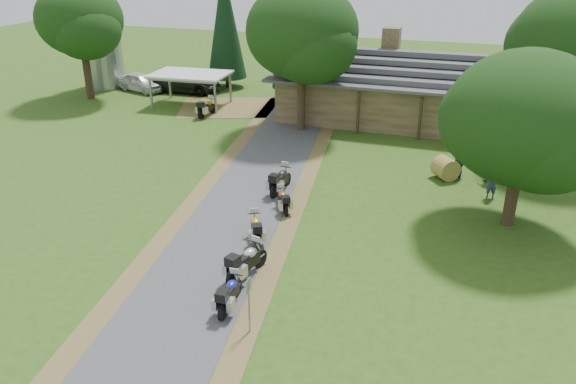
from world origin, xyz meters
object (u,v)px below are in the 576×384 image
(motorcycle_row_a, at_px, (230,292))
(motorcycle_row_b, at_px, (247,260))
(car_white_sedan, at_px, (141,80))
(motorcycle_row_d, at_px, (283,199))
(car_dark_suv, at_px, (187,78))
(motorcycle_row_e, at_px, (281,179))
(hay_bale, at_px, (445,168))
(carport, at_px, (191,89))
(motorcycle_carport_a, at_px, (207,107))
(silo, at_px, (101,47))
(lodge, at_px, (429,87))
(motorcycle_row_c, at_px, (256,227))

(motorcycle_row_a, relative_size, motorcycle_row_b, 0.86)
(car_white_sedan, xyz_separation_m, motorcycle_row_d, (19.10, -18.18, -0.41))
(car_dark_suv, distance_m, motorcycle_row_d, 24.45)
(motorcycle_row_e, xyz_separation_m, hay_bale, (7.81, 4.47, -0.11))
(car_white_sedan, distance_m, motorcycle_row_e, 24.44)
(car_white_sedan, relative_size, hay_bale, 4.90)
(motorcycle_row_b, bearing_deg, carport, 46.78)
(motorcycle_carport_a, bearing_deg, carport, 51.83)
(silo, height_order, motorcycle_carport_a, silo)
(motorcycle_row_e, bearing_deg, carport, 46.29)
(car_white_sedan, bearing_deg, lodge, -74.47)
(carport, xyz_separation_m, motorcycle_row_b, (13.47, -21.39, -0.53))
(motorcycle_row_a, height_order, motorcycle_carport_a, motorcycle_carport_a)
(motorcycle_carport_a, bearing_deg, silo, 72.00)
(silo, height_order, motorcycle_row_a, silo)
(car_white_sedan, bearing_deg, hay_bale, -96.03)
(motorcycle_row_a, xyz_separation_m, motorcycle_row_b, (-0.20, 2.03, 0.10))
(carport, relative_size, motorcycle_row_b, 2.73)
(lodge, xyz_separation_m, motorcycle_carport_a, (-15.32, -3.93, -1.75))
(hay_bale, bearing_deg, silo, 157.96)
(silo, relative_size, hay_bale, 5.79)
(motorcycle_row_a, bearing_deg, motorcycle_carport_a, 24.46)
(car_white_sedan, distance_m, motorcycle_row_c, 28.59)
(motorcycle_row_d, xyz_separation_m, motorcycle_carport_a, (-10.43, 13.14, 0.14))
(carport, height_order, motorcycle_row_a, carport)
(motorcycle_row_b, distance_m, motorcycle_carport_a, 22.04)
(motorcycle_row_a, relative_size, motorcycle_row_e, 0.88)
(car_white_sedan, height_order, motorcycle_carport_a, car_white_sedan)
(carport, bearing_deg, motorcycle_row_a, -63.91)
(silo, xyz_separation_m, motorcycle_row_b, (23.53, -24.49, -2.72))
(car_dark_suv, height_order, motorcycle_row_b, car_dark_suv)
(motorcycle_row_b, height_order, motorcycle_row_d, motorcycle_row_b)
(motorcycle_row_b, height_order, motorcycle_row_e, motorcycle_row_b)
(lodge, height_order, car_white_sedan, lodge)
(car_dark_suv, bearing_deg, lodge, -99.54)
(carport, xyz_separation_m, motorcycle_row_e, (12.06, -13.48, -0.55))
(lodge, bearing_deg, motorcycle_row_c, -103.87)
(car_white_sedan, distance_m, motorcycle_row_d, 26.37)
(hay_bale, bearing_deg, lodge, 101.25)
(lodge, height_order, motorcycle_row_c, lodge)
(motorcycle_row_c, bearing_deg, motorcycle_row_b, 167.46)
(carport, bearing_deg, car_white_sedan, 152.20)
(motorcycle_row_c, bearing_deg, lodge, -41.21)
(car_dark_suv, relative_size, hay_bale, 5.16)
(car_white_sedan, xyz_separation_m, motorcycle_carport_a, (8.66, -5.04, -0.27))
(motorcycle_row_c, bearing_deg, motorcycle_row_d, -29.42)
(silo, relative_size, car_dark_suv, 1.12)
(motorcycle_row_b, relative_size, motorcycle_carport_a, 1.03)
(motorcycle_row_e, bearing_deg, car_dark_suv, 44.47)
(motorcycle_row_a, bearing_deg, carport, 26.69)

